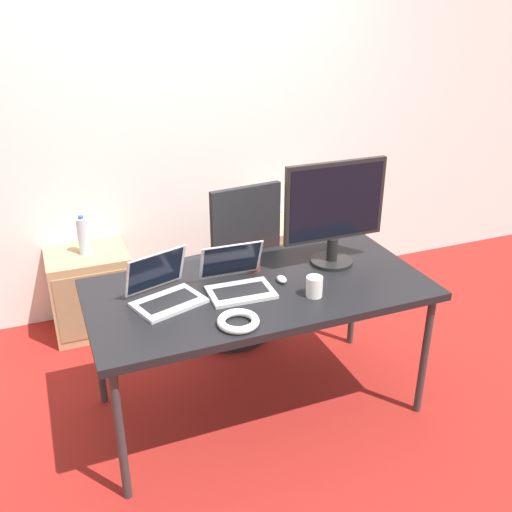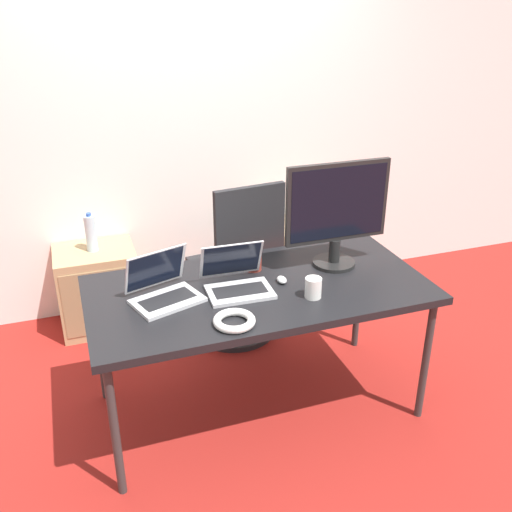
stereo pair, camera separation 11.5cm
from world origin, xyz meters
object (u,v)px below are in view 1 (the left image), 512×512
(water_bottle, at_px, (83,236))
(cable_coil, at_px, (238,321))
(office_chair, at_px, (233,280))
(mouse, at_px, (281,279))
(cabinet_left, at_px, (91,292))
(coffee_cup_brown, at_px, (252,259))
(laptop_left, at_px, (238,281))
(cabinet_right, at_px, (287,258))
(laptop_right, at_px, (164,292))
(coffee_cup_white, at_px, (314,287))
(monitor, at_px, (335,211))

(water_bottle, bearing_deg, cable_coil, -70.84)
(office_chair, bearing_deg, mouse, -89.13)
(cabinet_left, bearing_deg, office_chair, -27.57)
(coffee_cup_brown, xyz_separation_m, cable_coil, (-0.26, -0.49, -0.04))
(office_chair, bearing_deg, water_bottle, 152.31)
(laptop_left, bearing_deg, cabinet_right, 54.72)
(cabinet_right, xyz_separation_m, water_bottle, (-1.44, 0.00, 0.40))
(office_chair, distance_m, coffee_cup_brown, 0.67)
(laptop_right, relative_size, mouse, 5.22)
(cabinet_left, relative_size, coffee_cup_white, 5.49)
(water_bottle, bearing_deg, mouse, -53.58)
(laptop_left, distance_m, laptop_right, 0.36)
(coffee_cup_white, xyz_separation_m, cable_coil, (-0.43, -0.11, -0.03))
(laptop_left, xyz_separation_m, laptop_right, (-0.36, 0.03, 0.00))
(laptop_right, bearing_deg, cabinet_left, 102.99)
(monitor, height_order, cable_coil, monitor)
(water_bottle, relative_size, laptop_left, 0.80)
(coffee_cup_brown, height_order, cable_coil, coffee_cup_brown)
(cabinet_right, distance_m, cable_coil, 1.81)
(cabinet_left, height_order, coffee_cup_white, coffee_cup_white)
(laptop_right, bearing_deg, mouse, -2.90)
(mouse, distance_m, cable_coil, 0.46)
(laptop_right, bearing_deg, coffee_cup_brown, 16.69)
(laptop_right, relative_size, monitor, 0.65)
(laptop_left, height_order, coffee_cup_brown, laptop_left)
(office_chair, xyz_separation_m, coffee_cup_brown, (-0.08, -0.54, 0.39))
(office_chair, xyz_separation_m, cabinet_right, (0.59, 0.44, -0.14))
(water_bottle, xyz_separation_m, coffee_cup_white, (0.95, -1.36, 0.12))
(water_bottle, bearing_deg, cabinet_left, -90.00)
(office_chair, xyz_separation_m, monitor, (0.36, -0.62, 0.64))
(laptop_right, relative_size, cable_coil, 1.95)
(cabinet_right, bearing_deg, cable_coil, -122.34)
(laptop_left, relative_size, mouse, 4.58)
(coffee_cup_brown, bearing_deg, water_bottle, 128.23)
(cabinet_right, xyz_separation_m, coffee_cup_white, (-0.50, -1.36, 0.52))
(cabinet_right, bearing_deg, cabinet_left, 180.00)
(coffee_cup_brown, bearing_deg, cabinet_left, 128.30)
(water_bottle, bearing_deg, coffee_cup_brown, -51.77)
(office_chair, height_order, mouse, office_chair)
(coffee_cup_brown, bearing_deg, laptop_left, -129.89)
(water_bottle, distance_m, coffee_cup_brown, 1.25)
(cabinet_right, bearing_deg, office_chair, -143.28)
(office_chair, height_order, coffee_cup_white, office_chair)
(cabinet_left, xyz_separation_m, mouse, (0.86, -1.16, 0.49))
(office_chair, xyz_separation_m, laptop_right, (-0.59, -0.69, 0.38))
(mouse, bearing_deg, laptop_right, 177.10)
(office_chair, xyz_separation_m, mouse, (0.01, -0.72, 0.35))
(laptop_right, bearing_deg, coffee_cup_white, -18.26)
(cabinet_left, relative_size, laptop_right, 1.51)
(monitor, height_order, coffee_cup_white, monitor)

